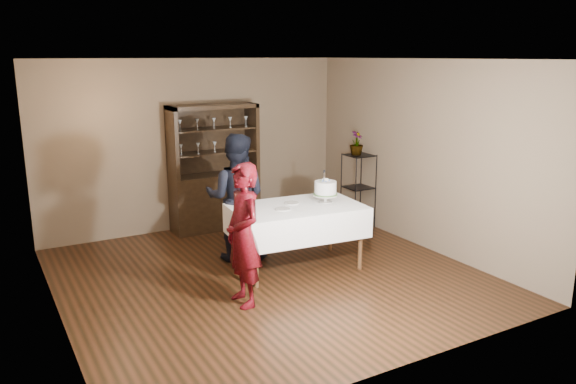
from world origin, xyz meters
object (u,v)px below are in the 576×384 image
cake_table (297,221)px  woman (243,235)px  china_hutch (215,188)px  man (236,197)px  cake (325,189)px  potted_plant (357,143)px  plant_etagere (358,187)px

cake_table → woman: size_ratio=1.09×
china_hutch → man: 1.51m
woman → man: bearing=159.3°
china_hutch → woman: china_hutch is taller
cake_table → man: man is taller
cake → potted_plant: size_ratio=1.17×
cake → potted_plant: potted_plant is taller
man → china_hutch: bearing=-66.6°
china_hutch → cake: size_ratio=4.48×
potted_plant → cake_table: bearing=-147.5°
man → cake: bearing=178.1°
china_hutch → woman: size_ratio=1.23×
cake_table → potted_plant: bearing=32.5°
china_hutch → potted_plant: bearing=-26.8°
woman → cake: bearing=113.9°
china_hutch → cake: 2.32m
man → cake: man is taller
china_hutch → man: bearing=-101.0°
woman → potted_plant: size_ratio=4.25×
plant_etagere → woman: (-2.90, -1.78, 0.16)m
man → potted_plant: (2.32, 0.44, 0.51)m
china_hutch → plant_etagere: size_ratio=1.67×
cake_table → potted_plant: (1.78, 1.13, 0.73)m
china_hutch → woman: 2.95m
cake_table → man: 0.91m
plant_etagere → woman: size_ratio=0.74×
woman → cake_table: bearing=122.5°
plant_etagere → man: (-2.37, -0.42, 0.22)m
cake → man: bearing=143.6°
china_hutch → cake_table: (0.26, -2.16, -0.02)m
cake_table → cake: bearing=-3.4°
woman → plant_etagere: bearing=122.2°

